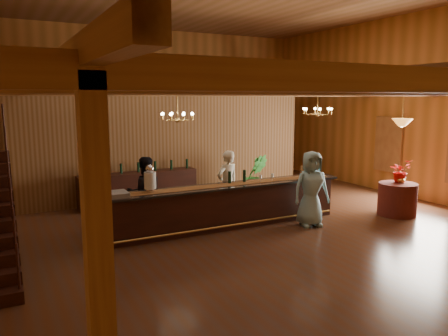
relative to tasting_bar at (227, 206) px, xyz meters
name	(u,v)px	position (x,y,z in m)	size (l,w,h in m)	color
floor	(243,224)	(0.46, 0.03, -0.51)	(14.00, 14.00, 0.00)	#4A2817
wall_back	(150,105)	(0.46, 7.03, 2.24)	(12.00, 0.10, 5.50)	#BC7735
wall_right	(420,107)	(6.46, 0.03, 2.24)	(0.10, 14.00, 5.50)	#BC7735
beam_grid	(233,88)	(0.46, 0.54, 2.73)	(11.90, 13.90, 0.39)	#A0703D
support_posts	(254,161)	(0.46, -0.47, 1.09)	(9.20, 10.20, 3.20)	#A0703D
partition_wall	(171,147)	(-0.04, 3.53, 1.04)	(9.00, 0.18, 3.10)	brown
window_right_back	(389,144)	(6.41, 1.03, 1.04)	(0.12, 1.05, 1.75)	white
backroom_boxes	(157,170)	(0.16, 5.53, 0.02)	(4.10, 0.60, 1.10)	black
tasting_bar	(227,206)	(0.00, 0.00, 0.00)	(6.03, 0.79, 1.02)	black
beverage_dispenser	(150,179)	(-1.84, 0.05, 0.78)	(0.26, 0.26, 0.60)	silver
glass_rack_tray	(115,194)	(-2.62, -0.04, 0.54)	(0.50, 0.50, 0.10)	gray
raffle_drum	(306,170)	(2.27, -0.05, 0.67)	(0.34, 0.24, 0.30)	#A27740
bar_bottle_0	(230,177)	(0.13, 0.12, 0.64)	(0.07, 0.07, 0.30)	black
bar_bottle_1	(244,176)	(0.54, 0.12, 0.64)	(0.07, 0.07, 0.30)	black
backbar_shelf	(139,188)	(-1.20, 3.06, -0.04)	(3.36, 0.52, 0.94)	black
round_table	(397,199)	(4.42, -1.11, -0.09)	(0.97, 0.97, 0.84)	#4C1912
chandelier_left	(177,116)	(-0.85, 0.90, 2.08)	(0.80, 0.80, 0.77)	tan
chandelier_right	(317,111)	(2.93, 0.39, 2.16)	(0.80, 0.80, 0.68)	tan
pendant_lamp	(402,122)	(4.42, -1.11, 1.89)	(0.52, 0.52, 0.90)	tan
bartender	(227,184)	(0.38, 0.71, 0.35)	(0.63, 0.41, 1.72)	white
staff_second	(145,193)	(-1.74, 0.78, 0.33)	(0.82, 0.64, 1.69)	black
guest	(311,189)	(1.81, -0.83, 0.38)	(0.88, 0.57, 1.79)	#8AC1CE
floor_plant	(255,176)	(2.25, 2.37, 0.15)	(0.73, 0.59, 1.33)	#297A28
table_flowers	(400,171)	(4.56, -1.03, 0.63)	(0.54, 0.47, 0.60)	#C50A04
table_vase	(401,177)	(4.50, -1.12, 0.49)	(0.16, 0.16, 0.32)	tan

